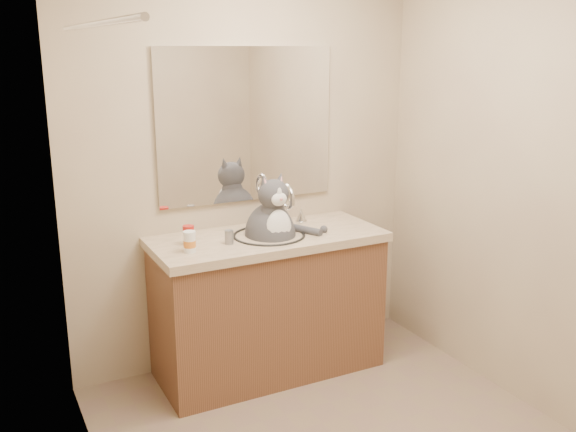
# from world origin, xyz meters

# --- Properties ---
(room) EXTENTS (2.22, 2.52, 2.42)m
(room) POSITION_xyz_m (0.00, 0.00, 1.20)
(room) COLOR #826A5A
(room) RESTS_ON ground
(vanity) EXTENTS (1.34, 0.59, 1.12)m
(vanity) POSITION_xyz_m (0.00, 0.96, 0.44)
(vanity) COLOR brown
(vanity) RESTS_ON ground
(mirror) EXTENTS (1.10, 0.02, 0.90)m
(mirror) POSITION_xyz_m (0.00, 1.24, 1.45)
(mirror) COLOR white
(mirror) RESTS_ON room
(shower_curtain) EXTENTS (0.02, 1.30, 1.93)m
(shower_curtain) POSITION_xyz_m (-1.05, 0.10, 1.03)
(shower_curtain) COLOR #BBAE8D
(shower_curtain) RESTS_ON ground
(cat) EXTENTS (0.41, 0.32, 0.58)m
(cat) POSITION_xyz_m (0.02, 0.94, 0.88)
(cat) COLOR #434348
(cat) RESTS_ON vanity
(pill_bottle_redcap) EXTENTS (0.08, 0.08, 0.11)m
(pill_bottle_redcap) POSITION_xyz_m (-0.46, 0.99, 0.90)
(pill_bottle_redcap) COLOR white
(pill_bottle_redcap) RESTS_ON vanity
(pill_bottle_orange) EXTENTS (0.08, 0.08, 0.11)m
(pill_bottle_orange) POSITION_xyz_m (-0.50, 0.87, 0.90)
(pill_bottle_orange) COLOR white
(pill_bottle_orange) RESTS_ON vanity
(grey_canister) EXTENTS (0.05, 0.05, 0.08)m
(grey_canister) POSITION_xyz_m (-0.26, 0.91, 0.89)
(grey_canister) COLOR gray
(grey_canister) RESTS_ON vanity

